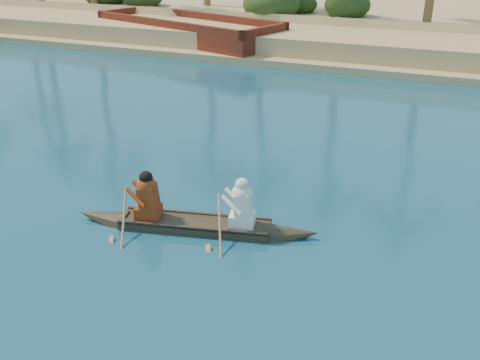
% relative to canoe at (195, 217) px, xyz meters
% --- Properties ---
extents(sandy_embankment, '(150.00, 51.00, 1.50)m').
position_rel_canoe_xyz_m(sandy_embankment, '(0.90, 40.71, 0.23)').
color(sandy_embankment, tan).
rests_on(sandy_embankment, ground).
extents(shrub_cluster, '(100.00, 6.00, 2.40)m').
position_rel_canoe_xyz_m(shrub_cluster, '(0.90, 25.32, 0.90)').
color(shrub_cluster, '#203B15').
rests_on(shrub_cluster, ground).
extents(canoe, '(5.65, 1.99, 1.55)m').
position_rel_canoe_xyz_m(canoe, '(0.00, 0.00, 0.00)').
color(canoe, '#382F1F').
rests_on(canoe, ground).
extents(barge_mid, '(12.67, 7.45, 2.00)m').
position_rel_canoe_xyz_m(barge_mid, '(-10.52, 19.57, 0.40)').
color(barge_mid, maroon).
rests_on(barge_mid, ground).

